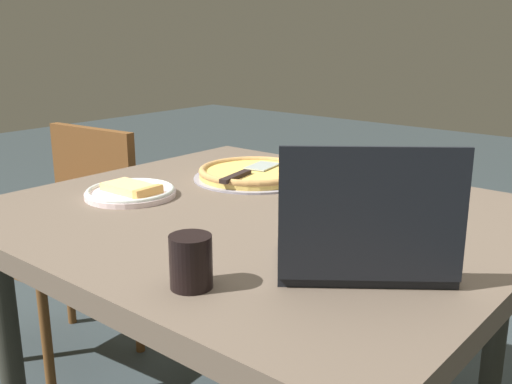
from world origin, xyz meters
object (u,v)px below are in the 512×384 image
Objects in this scene: chair_near at (70,228)px; pizza_tray at (254,173)px; drink_cup at (191,261)px; dining_table at (262,239)px; pizza_plate at (131,192)px; table_knife at (384,205)px; laptop at (364,245)px.

pizza_tray is at bearing 13.30° from chair_near.
dining_table is at bearing 114.58° from drink_cup.
drink_cup is (0.54, -0.30, 0.04)m from pizza_plate.
table_knife reaches higher than dining_table.
drink_cup is at bearing -28.79° from pizza_plate.
chair_near is (-1.19, -0.16, -0.28)m from table_knife.
pizza_tray is at bearing 122.12° from drink_cup.
dining_table is 3.36× the size of laptop.
table_knife is (0.44, -0.01, -0.01)m from pizza_tray.
pizza_plate is 0.38m from pizza_tray.
dining_table is 3.46× the size of pizza_tray.
drink_cup reaches higher than table_knife.
laptop is 1.80× the size of table_knife.
laptop is 1.42m from chair_near.
chair_near is (-1.36, 0.24, -0.33)m from laptop.
dining_table is 5.21× the size of pizza_plate.
chair_near reaches higher than pizza_plate.
laptop reaches higher than pizza_plate.
pizza_tray is (-0.22, 0.23, 0.09)m from dining_table.
pizza_plate reaches higher than dining_table.
laptop is 1.55× the size of pizza_plate.
table_knife is 2.20× the size of drink_cup.
chair_near reaches higher than table_knife.
dining_table is 0.46m from laptop.
laptop is 0.45m from table_knife.
pizza_tray is 1.75× the size of table_knife.
laptop is 3.97× the size of drink_cup.
drink_cup is at bearing -22.61° from chair_near.
drink_cup is (-0.02, -0.65, 0.04)m from table_knife.
laptop is at bearing 50.15° from drink_cup.
laptop is at bearing -10.12° from chair_near.
dining_table is at bearing 21.13° from pizza_plate.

